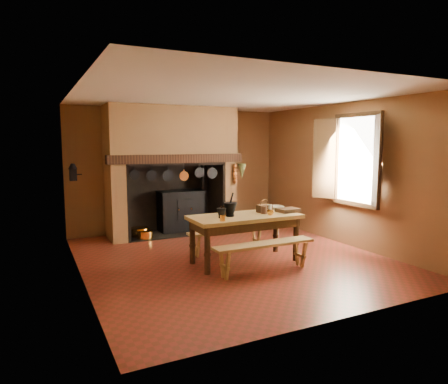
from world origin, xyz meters
The scene contains 28 objects.
floor centered at (0.00, 0.00, 0.00)m, with size 5.50×5.50×0.00m, color maroon.
ceiling centered at (0.00, 0.00, 2.80)m, with size 5.50×5.50×0.00m, color silver.
back_wall centered at (0.00, 2.75, 1.40)m, with size 5.00×0.02×2.80m, color brown.
wall_left centered at (-2.50, 0.00, 1.40)m, with size 0.02×5.50×2.80m, color brown.
wall_right centered at (2.50, 0.00, 1.40)m, with size 0.02×5.50×2.80m, color brown.
wall_front centered at (0.00, -2.75, 1.40)m, with size 5.00×0.02×2.80m, color brown.
chimney_breast centered at (-0.30, 2.31, 1.81)m, with size 2.95×0.96×2.80m.
iron_range centered at (-0.04, 2.45, 0.48)m, with size 1.12×0.55×1.60m.
hearth_pans centered at (-1.05, 2.22, 0.09)m, with size 0.51×0.62×0.20m.
hanging_pans centered at (-0.34, 1.81, 1.36)m, with size 1.92×0.29×0.27m.
onion_string centered at (1.00, 1.79, 1.33)m, with size 0.12×0.10×0.46m, color #B56921, non-canonical shape.
herb_bunch centered at (1.18, 1.79, 1.38)m, with size 0.20×0.20×0.35m, color #4D582A.
window centered at (2.35, -0.40, 1.70)m, with size 0.39×1.75×1.76m.
wall_coffee_mill centered at (-2.42, 1.55, 1.52)m, with size 0.23×0.16×0.31m.
work_table centered at (0.10, -0.31, 0.68)m, with size 1.87×0.83×0.81m.
bench_front centered at (0.10, -0.93, 0.36)m, with size 1.69×0.30×0.48m.
bench_back centered at (0.10, 0.35, 0.32)m, with size 1.52×0.27×0.43m.
mortar_large centered at (-0.18, -0.30, 0.94)m, with size 0.23×0.23×0.39m.
mortar_small centered at (-0.37, -0.37, 0.90)m, with size 0.16×0.16×0.27m.
coffee_grinder centered at (-0.26, -0.21, 0.89)m, with size 0.19×0.16×0.21m.
brass_mug_a centered at (-0.47, -0.61, 0.86)m, with size 0.09×0.09×0.10m, color gold.
brass_mug_b centered at (0.47, -0.24, 0.85)m, with size 0.07×0.07×0.08m, color gold.
mixing_bowl centered at (0.83, -0.11, 0.85)m, with size 0.31×0.31×0.08m, color #B2AE89.
stoneware_crock centered at (0.46, -0.33, 0.88)m, with size 0.10×0.10×0.13m, color brown.
glass_jar centered at (0.60, -0.28, 0.88)m, with size 0.08×0.08×0.14m, color beige.
wicker_basket centered at (0.53, -0.22, 0.88)m, with size 0.26×0.20×0.23m.
wooden_tray centered at (0.93, -0.37, 0.84)m, with size 0.37×0.27×0.06m, color #3C2913.
brass_cup centered at (0.48, -0.50, 0.86)m, with size 0.11×0.11×0.09m, color gold.
Camera 1 is at (-3.13, -6.09, 2.02)m, focal length 32.00 mm.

